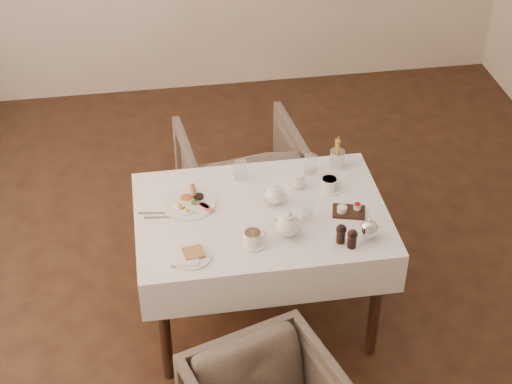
{
  "coord_description": "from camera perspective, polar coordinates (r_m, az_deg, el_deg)",
  "views": [
    {
      "loc": [
        -0.66,
        -3.25,
        3.24
      ],
      "look_at": [
        -0.16,
        -0.1,
        0.82
      ],
      "focal_mm": 55.0,
      "sensor_mm": 36.0,
      "label": 1
    }
  ],
  "objects": [
    {
      "name": "side_plate",
      "position": [
        3.72,
        -4.82,
        -4.7
      ],
      "size": [
        0.2,
        0.19,
        0.02
      ],
      "rotation": [
        0.0,
        0.0,
        -0.05
      ],
      "color": "white",
      "rests_on": "table"
    },
    {
      "name": "cutlery_knife",
      "position": [
        3.97,
        -6.7,
        -1.84
      ],
      "size": [
        0.2,
        0.03,
        0.0
      ],
      "primitive_type": "cube",
      "rotation": [
        0.0,
        0.0,
        1.48
      ],
      "color": "silver",
      "rests_on": "table"
    },
    {
      "name": "teapot_centre",
      "position": [
        4.01,
        1.38,
        -0.15
      ],
      "size": [
        0.18,
        0.16,
        0.12
      ],
      "primitive_type": null,
      "rotation": [
        0.0,
        0.0,
        -0.38
      ],
      "color": "white",
      "rests_on": "table"
    },
    {
      "name": "pepper_mill_right",
      "position": [
        3.77,
        7.01,
        -3.37
      ],
      "size": [
        0.07,
        0.07,
        0.1
      ],
      "primitive_type": null,
      "rotation": [
        0.0,
        0.0,
        -0.37
      ],
      "color": "black",
      "rests_on": "table"
    },
    {
      "name": "glass_left",
      "position": [
        4.19,
        -1.16,
        1.59
      ],
      "size": [
        0.09,
        0.09,
        0.1
      ],
      "primitive_type": "cylinder",
      "rotation": [
        0.0,
        0.0,
        -0.21
      ],
      "color": "silver",
      "rests_on": "table"
    },
    {
      "name": "breakfast_plate",
      "position": [
        4.04,
        -4.85,
        -0.76
      ],
      "size": [
        0.27,
        0.27,
        0.03
      ],
      "rotation": [
        0.0,
        0.0,
        -0.43
      ],
      "color": "white",
      "rests_on": "table"
    },
    {
      "name": "condiment_board",
      "position": [
        4.0,
        6.74,
        -1.35
      ],
      "size": [
        0.19,
        0.15,
        0.04
      ],
      "rotation": [
        0.0,
        0.0,
        -0.27
      ],
      "color": "black",
      "rests_on": "table"
    },
    {
      "name": "glass_mid",
      "position": [
        3.92,
        3.73,
        -1.42
      ],
      "size": [
        0.07,
        0.07,
        0.09
      ],
      "primitive_type": "cylinder",
      "rotation": [
        0.0,
        0.0,
        -0.23
      ],
      "color": "silver",
      "rests_on": "table"
    },
    {
      "name": "fries_cup",
      "position": [
        4.28,
        5.94,
        2.73
      ],
      "size": [
        0.08,
        0.08,
        0.18
      ],
      "rotation": [
        0.0,
        0.0,
        0.1
      ],
      "color": "silver",
      "rests_on": "table"
    },
    {
      "name": "pepper_mill_left",
      "position": [
        3.79,
        6.2,
        -3.02
      ],
      "size": [
        0.06,
        0.06,
        0.11
      ],
      "primitive_type": null,
      "rotation": [
        0.0,
        0.0,
        0.2
      ],
      "color": "black",
      "rests_on": "table"
    },
    {
      "name": "silver_pot",
      "position": [
        3.83,
        8.22,
        -2.59
      ],
      "size": [
        0.12,
        0.1,
        0.12
      ],
      "primitive_type": null,
      "rotation": [
        0.0,
        0.0,
        -0.03
      ],
      "color": "white",
      "rests_on": "table"
    },
    {
      "name": "armchair_far",
      "position": [
        4.92,
        -1.05,
        0.95
      ],
      "size": [
        0.8,
        0.82,
        0.67
      ],
      "primitive_type": "imported",
      "rotation": [
        0.0,
        0.0,
        3.26
      ],
      "color": "#494135",
      "rests_on": "ground"
    },
    {
      "name": "glass_right",
      "position": [
        4.24,
        4.01,
        2.04
      ],
      "size": [
        0.08,
        0.08,
        0.1
      ],
      "primitive_type": "cylinder",
      "rotation": [
        0.0,
        0.0,
        -0.02
      ],
      "color": "silver",
      "rests_on": "table"
    },
    {
      "name": "teacup_near",
      "position": [
        3.77,
        -0.24,
        -3.39
      ],
      "size": [
        0.14,
        0.14,
        0.07
      ],
      "rotation": [
        0.0,
        0.0,
        0.19
      ],
      "color": "white",
      "rests_on": "table"
    },
    {
      "name": "creamer",
      "position": [
        4.14,
        3.08,
        0.9
      ],
      "size": [
        0.08,
        0.08,
        0.08
      ],
      "primitive_type": "cylinder",
      "rotation": [
        0.0,
        0.0,
        0.24
      ],
      "color": "white",
      "rests_on": "table"
    },
    {
      "name": "teacup_far",
      "position": [
        4.13,
        5.34,
        0.56
      ],
      "size": [
        0.14,
        0.14,
        0.07
      ],
      "rotation": [
        0.0,
        0.0,
        -0.29
      ],
      "color": "white",
      "rests_on": "table"
    },
    {
      "name": "table",
      "position": [
        4.05,
        0.37,
        -2.78
      ],
      "size": [
        1.28,
        0.88,
        0.75
      ],
      "color": "black",
      "rests_on": "ground"
    },
    {
      "name": "teapot_front",
      "position": [
        3.81,
        2.36,
        -2.28
      ],
      "size": [
        0.2,
        0.17,
        0.14
      ],
      "primitive_type": null,
      "rotation": [
        0.0,
        0.0,
        -0.24
      ],
      "color": "white",
      "rests_on": "table"
    },
    {
      "name": "cutlery_fork",
      "position": [
        4.0,
        -7.23,
        -1.54
      ],
      "size": [
        0.19,
        0.04,
        0.0
      ],
      "primitive_type": "cube",
      "rotation": [
        0.0,
        0.0,
        1.43
      ],
      "color": "silver",
      "rests_on": "table"
    }
  ]
}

